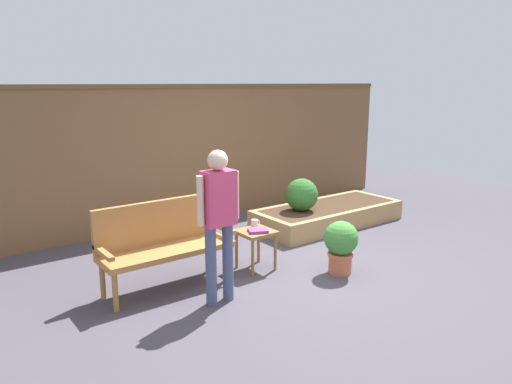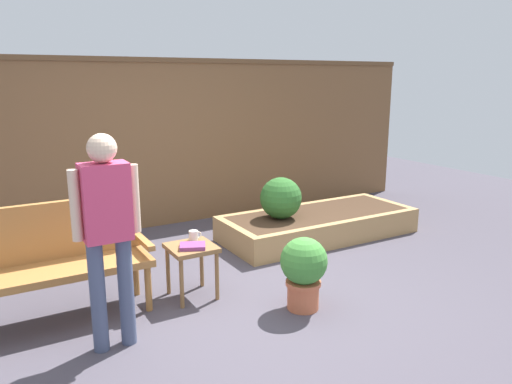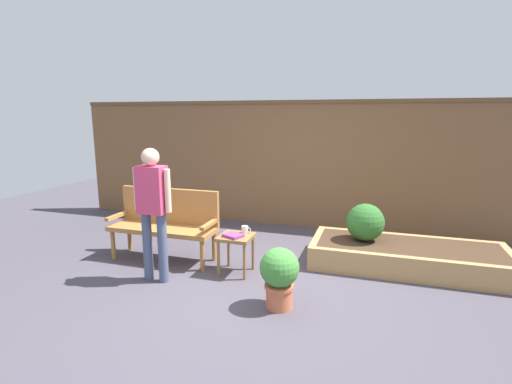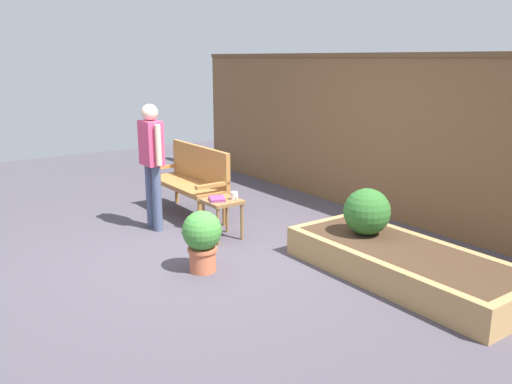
% 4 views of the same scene
% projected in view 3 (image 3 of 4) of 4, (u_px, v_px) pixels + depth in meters
% --- Properties ---
extents(ground_plane, '(14.00, 14.00, 0.00)m').
position_uv_depth(ground_plane, '(253.00, 287.00, 4.36)').
color(ground_plane, '#47424C').
extents(fence_back, '(8.40, 0.14, 2.16)m').
position_uv_depth(fence_back, '(300.00, 164.00, 6.57)').
color(fence_back, brown).
rests_on(fence_back, ground_plane).
extents(garden_bench, '(1.44, 0.48, 0.94)m').
position_uv_depth(garden_bench, '(166.00, 219.00, 5.17)').
color(garden_bench, '#A87038').
rests_on(garden_bench, ground_plane).
extents(side_table, '(0.40, 0.40, 0.48)m').
position_uv_depth(side_table, '(236.00, 242.00, 4.68)').
color(side_table, olive).
rests_on(side_table, ground_plane).
extents(cup_on_table, '(0.12, 0.08, 0.09)m').
position_uv_depth(cup_on_table, '(245.00, 230.00, 4.75)').
color(cup_on_table, silver).
rests_on(cup_on_table, side_table).
extents(book_on_table, '(0.27, 0.24, 0.03)m').
position_uv_depth(book_on_table, '(233.00, 236.00, 4.61)').
color(book_on_table, '#7F3875').
rests_on(book_on_table, side_table).
extents(potted_boxwood, '(0.40, 0.40, 0.63)m').
position_uv_depth(potted_boxwood, '(279.00, 274.00, 3.83)').
color(potted_boxwood, '#C66642').
rests_on(potted_boxwood, ground_plane).
extents(raised_planter_bed, '(2.40, 1.00, 0.30)m').
position_uv_depth(raised_planter_bed, '(407.00, 256.00, 4.90)').
color(raised_planter_bed, '#AD8451').
rests_on(raised_planter_bed, ground_plane).
extents(shrub_near_bench, '(0.49, 0.49, 0.49)m').
position_uv_depth(shrub_near_bench, '(365.00, 222.00, 5.00)').
color(shrub_near_bench, brown).
rests_on(shrub_near_bench, raised_planter_bed).
extents(person_by_bench, '(0.47, 0.20, 1.56)m').
position_uv_depth(person_by_bench, '(153.00, 203.00, 4.36)').
color(person_by_bench, '#475170').
rests_on(person_by_bench, ground_plane).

